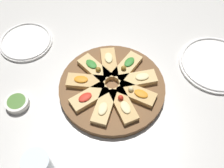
{
  "coord_description": "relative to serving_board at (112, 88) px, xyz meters",
  "views": [
    {
      "loc": [
        -0.19,
        -0.44,
        0.75
      ],
      "look_at": [
        0.0,
        0.0,
        0.03
      ],
      "focal_mm": 42.0,
      "sensor_mm": 36.0,
      "label": 1
    }
  ],
  "objects": [
    {
      "name": "focaccia_slice_7",
      "position": [
        0.06,
        -0.07,
        0.02
      ],
      "size": [
        0.12,
        0.13,
        0.03
      ],
      "color": "tan",
      "rests_on": "serving_board"
    },
    {
      "name": "plate_left",
      "position": [
        -0.22,
        0.33,
        -0.0
      ],
      "size": [
        0.2,
        0.2,
        0.02
      ],
      "color": "white",
      "rests_on": "ground_plane"
    },
    {
      "name": "focaccia_slice_5",
      "position": [
        -0.06,
        -0.07,
        0.02
      ],
      "size": [
        0.12,
        0.13,
        0.03
      ],
      "color": "#DBB775",
      "rests_on": "serving_board"
    },
    {
      "name": "focaccia_slice_6",
      "position": [
        -0.0,
        -0.09,
        0.02
      ],
      "size": [
        0.05,
        0.13,
        0.03
      ],
      "color": "tan",
      "rests_on": "serving_board"
    },
    {
      "name": "focaccia_slice_8",
      "position": [
        0.09,
        -0.02,
        0.02
      ],
      "size": [
        0.13,
        0.08,
        0.03
      ],
      "color": "#DBB775",
      "rests_on": "serving_board"
    },
    {
      "name": "dipping_bowl",
      "position": [
        -0.3,
        0.07,
        0.0
      ],
      "size": [
        0.08,
        0.08,
        0.02
      ],
      "color": "silver",
      "rests_on": "ground_plane"
    },
    {
      "name": "focaccia_slice_2",
      "position": [
        -0.03,
        0.08,
        0.02
      ],
      "size": [
        0.09,
        0.14,
        0.03
      ],
      "color": "#DBB775",
      "rests_on": "serving_board"
    },
    {
      "name": "focaccia_slice_1",
      "position": [
        0.03,
        0.08,
        0.02
      ],
      "size": [
        0.09,
        0.14,
        0.03
      ],
      "color": "tan",
      "rests_on": "serving_board"
    },
    {
      "name": "focaccia_slice_0",
      "position": [
        0.07,
        0.04,
        0.02
      ],
      "size": [
        0.14,
        0.11,
        0.03
      ],
      "color": "#DBB775",
      "rests_on": "serving_board"
    },
    {
      "name": "serving_board",
      "position": [
        0.0,
        0.0,
        0.0
      ],
      "size": [
        0.35,
        0.35,
        0.02
      ],
      "primitive_type": "cylinder",
      "color": "brown",
      "rests_on": "ground_plane"
    },
    {
      "name": "water_glass",
      "position": [
        -0.29,
        -0.17,
        0.04
      ],
      "size": [
        0.07,
        0.07,
        0.1
      ],
      "primitive_type": "cylinder",
      "color": "silver",
      "rests_on": "ground_plane"
    },
    {
      "name": "focaccia_slice_4",
      "position": [
        -0.09,
        -0.02,
        0.02
      ],
      "size": [
        0.13,
        0.07,
        0.03
      ],
      "color": "#DBB775",
      "rests_on": "serving_board"
    },
    {
      "name": "focaccia_slice_3",
      "position": [
        -0.08,
        0.04,
        0.02
      ],
      "size": [
        0.14,
        0.11,
        0.03
      ],
      "color": "tan",
      "rests_on": "serving_board"
    },
    {
      "name": "ground_plane",
      "position": [
        0.0,
        0.0,
        -0.01
      ],
      "size": [
        3.0,
        3.0,
        0.0
      ],
      "primitive_type": "plane",
      "color": "beige"
    },
    {
      "name": "plate_right",
      "position": [
        0.38,
        -0.05,
        -0.0
      ],
      "size": [
        0.26,
        0.26,
        0.02
      ],
      "color": "white",
      "rests_on": "ground_plane"
    }
  ]
}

